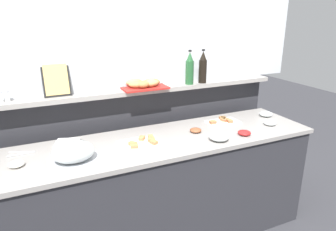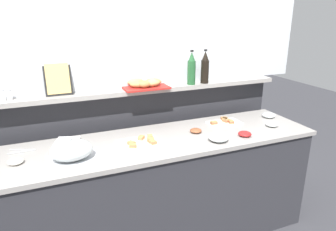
{
  "view_description": "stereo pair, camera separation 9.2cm",
  "coord_description": "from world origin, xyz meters",
  "px_view_note": "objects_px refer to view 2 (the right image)",
  "views": [
    {
      "loc": [
        -0.85,
        -2.08,
        1.9
      ],
      "look_at": [
        0.14,
        0.1,
        1.09
      ],
      "focal_mm": 32.89,
      "sensor_mm": 36.0,
      "label": 1
    },
    {
      "loc": [
        -0.77,
        -2.11,
        1.9
      ],
      "look_at": [
        0.14,
        0.1,
        1.09
      ],
      "focal_mm": 32.89,
      "sensor_mm": 36.0,
      "label": 2
    }
  ],
  "objects_px": {
    "condiment_bowl_dark": "(16,161)",
    "pepper_shaker": "(9,95)",
    "condiment_bowl_teal": "(245,134)",
    "salt_shaker": "(3,95)",
    "bread_basket": "(146,84)",
    "serving_tongs": "(23,151)",
    "napkin_stack": "(67,142)",
    "sandwich_platter_front": "(140,142)",
    "wine_bottle_green": "(191,69)",
    "glass_bowl_small": "(218,137)",
    "glass_bowl_medium": "(269,115)",
    "serving_cloche": "(71,151)",
    "condiment_bowl_cream": "(196,131)",
    "wine_bottle_dark": "(205,68)",
    "glass_bowl_large": "(272,124)",
    "framed_picture": "(58,78)",
    "sandwich_platter_rear": "(224,122)"
  },
  "relations": [
    {
      "from": "glass_bowl_medium",
      "to": "serving_cloche",
      "type": "bearing_deg",
      "value": -172.92
    },
    {
      "from": "wine_bottle_dark",
      "to": "salt_shaker",
      "type": "distance_m",
      "value": 1.72
    },
    {
      "from": "framed_picture",
      "to": "pepper_shaker",
      "type": "bearing_deg",
      "value": -173.94
    },
    {
      "from": "glass_bowl_small",
      "to": "bread_basket",
      "type": "bearing_deg",
      "value": 120.78
    },
    {
      "from": "condiment_bowl_teal",
      "to": "serving_tongs",
      "type": "relative_size",
      "value": 0.58
    },
    {
      "from": "sandwich_platter_front",
      "to": "glass_bowl_large",
      "type": "height_order",
      "value": "glass_bowl_large"
    },
    {
      "from": "condiment_bowl_cream",
      "to": "serving_tongs",
      "type": "xyz_separation_m",
      "value": [
        -1.34,
        0.15,
        -0.01
      ]
    },
    {
      "from": "condiment_bowl_cream",
      "to": "napkin_stack",
      "type": "xyz_separation_m",
      "value": [
        -1.02,
        0.16,
        -0.0
      ]
    },
    {
      "from": "sandwich_platter_rear",
      "to": "serving_tongs",
      "type": "bearing_deg",
      "value": 178.56
    },
    {
      "from": "glass_bowl_small",
      "to": "salt_shaker",
      "type": "xyz_separation_m",
      "value": [
        -1.51,
        0.64,
        0.33
      ]
    },
    {
      "from": "serving_tongs",
      "to": "condiment_bowl_cream",
      "type": "bearing_deg",
      "value": -6.31
    },
    {
      "from": "sandwich_platter_rear",
      "to": "condiment_bowl_dark",
      "type": "xyz_separation_m",
      "value": [
        -1.71,
        -0.15,
        0.01
      ]
    },
    {
      "from": "framed_picture",
      "to": "serving_tongs",
      "type": "bearing_deg",
      "value": -135.32
    },
    {
      "from": "framed_picture",
      "to": "condiment_bowl_dark",
      "type": "bearing_deg",
      "value": -124.57
    },
    {
      "from": "condiment_bowl_teal",
      "to": "serving_tongs",
      "type": "height_order",
      "value": "condiment_bowl_teal"
    },
    {
      "from": "sandwich_platter_front",
      "to": "wine_bottle_green",
      "type": "height_order",
      "value": "wine_bottle_green"
    },
    {
      "from": "wine_bottle_dark",
      "to": "bread_basket",
      "type": "distance_m",
      "value": 0.59
    },
    {
      "from": "sandwich_platter_rear",
      "to": "pepper_shaker",
      "type": "distance_m",
      "value": 1.79
    },
    {
      "from": "serving_cloche",
      "to": "glass_bowl_large",
      "type": "xyz_separation_m",
      "value": [
        1.71,
        0.02,
        -0.05
      ]
    },
    {
      "from": "wine_bottle_dark",
      "to": "sandwich_platter_front",
      "type": "bearing_deg",
      "value": -151.12
    },
    {
      "from": "glass_bowl_large",
      "to": "wine_bottle_dark",
      "type": "height_order",
      "value": "wine_bottle_dark"
    },
    {
      "from": "glass_bowl_medium",
      "to": "framed_picture",
      "type": "bearing_deg",
      "value": 168.66
    },
    {
      "from": "glass_bowl_medium",
      "to": "wine_bottle_green",
      "type": "bearing_deg",
      "value": 155.8
    },
    {
      "from": "condiment_bowl_dark",
      "to": "glass_bowl_medium",
      "type": "bearing_deg",
      "value": 3.37
    },
    {
      "from": "pepper_shaker",
      "to": "condiment_bowl_teal",
      "type": "bearing_deg",
      "value": -20.27
    },
    {
      "from": "serving_tongs",
      "to": "wine_bottle_green",
      "type": "relative_size",
      "value": 0.59
    },
    {
      "from": "glass_bowl_medium",
      "to": "serving_tongs",
      "type": "bearing_deg",
      "value": 178.27
    },
    {
      "from": "salt_shaker",
      "to": "bread_basket",
      "type": "xyz_separation_m",
      "value": [
        1.13,
        -0.0,
        -0.01
      ]
    },
    {
      "from": "salt_shaker",
      "to": "framed_picture",
      "type": "relative_size",
      "value": 0.31
    },
    {
      "from": "glass_bowl_large",
      "to": "condiment_bowl_teal",
      "type": "xyz_separation_m",
      "value": [
        -0.36,
        -0.1,
        -0.0
      ]
    },
    {
      "from": "condiment_bowl_dark",
      "to": "pepper_shaker",
      "type": "bearing_deg",
      "value": 92.08
    },
    {
      "from": "sandwich_platter_rear",
      "to": "serving_tongs",
      "type": "distance_m",
      "value": 1.68
    },
    {
      "from": "condiment_bowl_dark",
      "to": "salt_shaker",
      "type": "distance_m",
      "value": 0.58
    },
    {
      "from": "serving_tongs",
      "to": "napkin_stack",
      "type": "xyz_separation_m",
      "value": [
        0.31,
        0.02,
        0.01
      ]
    },
    {
      "from": "sandwich_platter_front",
      "to": "napkin_stack",
      "type": "xyz_separation_m",
      "value": [
        -0.52,
        0.21,
        0.0
      ]
    },
    {
      "from": "serving_tongs",
      "to": "glass_bowl_large",
      "type": "bearing_deg",
      "value": -7.65
    },
    {
      "from": "salt_shaker",
      "to": "bread_basket",
      "type": "distance_m",
      "value": 1.13
    },
    {
      "from": "glass_bowl_medium",
      "to": "condiment_bowl_cream",
      "type": "distance_m",
      "value": 0.83
    },
    {
      "from": "serving_cloche",
      "to": "glass_bowl_medium",
      "type": "distance_m",
      "value": 1.86
    },
    {
      "from": "wine_bottle_dark",
      "to": "napkin_stack",
      "type": "bearing_deg",
      "value": -170.19
    },
    {
      "from": "sandwich_platter_front",
      "to": "pepper_shaker",
      "type": "height_order",
      "value": "pepper_shaker"
    },
    {
      "from": "condiment_bowl_cream",
      "to": "pepper_shaker",
      "type": "distance_m",
      "value": 1.49
    },
    {
      "from": "glass_bowl_small",
      "to": "pepper_shaker",
      "type": "relative_size",
      "value": 1.87
    },
    {
      "from": "wine_bottle_green",
      "to": "wine_bottle_dark",
      "type": "xyz_separation_m",
      "value": [
        0.14,
        0.0,
        0.0
      ]
    },
    {
      "from": "serving_cloche",
      "to": "condiment_bowl_cream",
      "type": "bearing_deg",
      "value": 8.19
    },
    {
      "from": "condiment_bowl_teal",
      "to": "pepper_shaker",
      "type": "xyz_separation_m",
      "value": [
        -1.72,
        0.64,
        0.34
      ]
    },
    {
      "from": "wine_bottle_dark",
      "to": "glass_bowl_large",
      "type": "bearing_deg",
      "value": -51.55
    },
    {
      "from": "serving_cloche",
      "to": "serving_tongs",
      "type": "distance_m",
      "value": 0.44
    },
    {
      "from": "glass_bowl_small",
      "to": "salt_shaker",
      "type": "distance_m",
      "value": 1.68
    },
    {
      "from": "serving_cloche",
      "to": "glass_bowl_small",
      "type": "distance_m",
      "value": 1.1
    }
  ]
}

